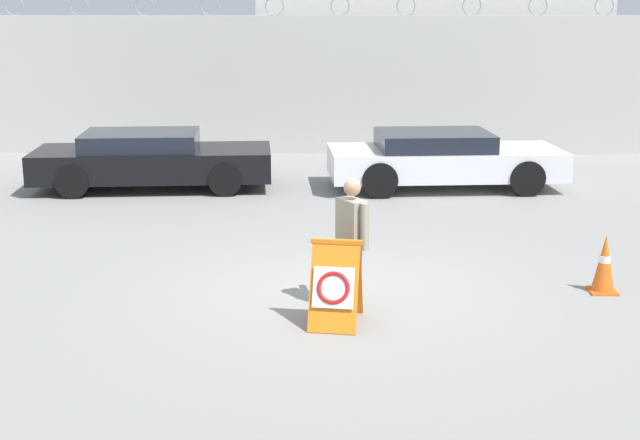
% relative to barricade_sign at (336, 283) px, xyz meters
% --- Properties ---
extents(ground_plane, '(90.00, 90.00, 0.00)m').
position_rel_barricade_sign_xyz_m(ground_plane, '(0.07, 1.20, -0.51)').
color(ground_plane, gray).
extents(perimeter_wall, '(36.00, 0.30, 3.85)m').
position_rel_barricade_sign_xyz_m(perimeter_wall, '(0.07, 12.35, 1.20)').
color(perimeter_wall, beige).
rests_on(perimeter_wall, ground_plane).
extents(building_block, '(9.32, 5.25, 6.77)m').
position_rel_barricade_sign_xyz_m(building_block, '(2.54, 16.35, 2.88)').
color(building_block, silver).
rests_on(building_block, ground_plane).
extents(barricade_sign, '(0.67, 0.87, 1.02)m').
position_rel_barricade_sign_xyz_m(barricade_sign, '(0.00, 0.00, 0.00)').
color(barricade_sign, orange).
rests_on(barricade_sign, ground_plane).
extents(security_guard, '(0.42, 0.65, 1.64)m').
position_rel_barricade_sign_xyz_m(security_guard, '(0.20, 0.56, 0.39)').
color(security_guard, '#514C42').
rests_on(security_guard, ground_plane).
extents(traffic_cone_near, '(0.35, 0.35, 0.78)m').
position_rel_barricade_sign_xyz_m(traffic_cone_near, '(3.50, 1.25, -0.12)').
color(traffic_cone_near, orange).
rests_on(traffic_cone_near, ground_plane).
extents(parked_car_front_coupe, '(4.90, 2.29, 1.16)m').
position_rel_barricade_sign_xyz_m(parked_car_front_coupe, '(-3.77, 7.86, 0.09)').
color(parked_car_front_coupe, black).
rests_on(parked_car_front_coupe, ground_plane).
extents(parked_car_rear_sedan, '(4.83, 2.33, 1.15)m').
position_rel_barricade_sign_xyz_m(parked_car_rear_sedan, '(2.16, 8.01, 0.10)').
color(parked_car_rear_sedan, black).
rests_on(parked_car_rear_sedan, ground_plane).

